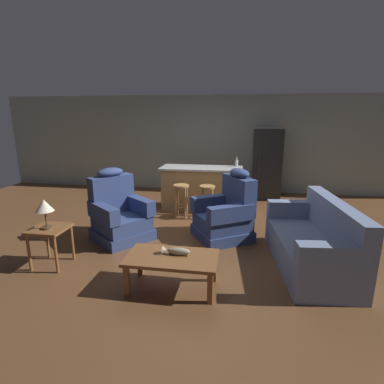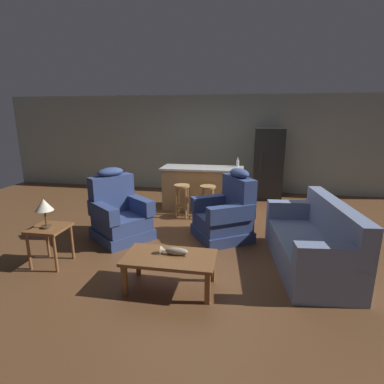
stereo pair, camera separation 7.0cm
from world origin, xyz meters
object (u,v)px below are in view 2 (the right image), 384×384
refrigerator (268,164)px  table_lamp (44,206)px  couch (313,244)px  bar_stool_left (182,195)px  recliner_near_lamp (119,214)px  end_table (50,234)px  kitchen_island (202,188)px  bottle_tall_green (238,163)px  fish_figurine (174,251)px  bar_stool_right (208,196)px  recliner_near_island (226,214)px  coffee_table (170,260)px

refrigerator → table_lamp: bearing=-127.3°
couch → bar_stool_left: bearing=-44.5°
recliner_near_lamp → end_table: bearing=-78.7°
table_lamp → kitchen_island: 3.51m
bottle_tall_green → refrigerator: bearing=52.0°
fish_figurine → kitchen_island: (-0.12, 3.24, 0.02)m
end_table → bottle_tall_green: 4.13m
end_table → bar_stool_left: 2.74m
fish_figurine → couch: bearing=24.7°
couch → bar_stool_right: couch is taller
bar_stool_left → recliner_near_island: bearing=-44.5°
fish_figurine → bar_stool_left: size_ratio=0.50×
bar_stool_right → bottle_tall_green: (0.56, 0.89, 0.56)m
bar_stool_right → bottle_tall_green: bottle_tall_green is taller
kitchen_island → recliner_near_lamp: bearing=-121.5°
recliner_near_island → bar_stool_left: bearing=-76.0°
table_lamp → refrigerator: size_ratio=0.23×
fish_figurine → recliner_near_island: 1.72m
recliner_near_island → refrigerator: refrigerator is taller
fish_figurine → recliner_near_lamp: 1.85m
refrigerator → bottle_tall_green: bearing=-128.0°
recliner_near_lamp → bottle_tall_green: bearing=86.8°
recliner_near_lamp → table_lamp: (-0.56, -1.12, 0.45)m
recliner_near_island → bar_stool_right: size_ratio=1.76×
recliner_near_lamp → bottle_tall_green: recliner_near_lamp is taller
couch → kitchen_island: kitchen_island is taller
table_lamp → bar_stool_left: 2.80m
bar_stool_right → refrigerator: refrigerator is taller
table_lamp → bar_stool_left: bearing=59.9°
fish_figurine → table_lamp: 1.90m
recliner_near_island → end_table: (-2.37, -1.39, 0.04)m
coffee_table → table_lamp: size_ratio=2.68×
couch → recliner_near_lamp: 3.11m
recliner_near_island → refrigerator: 2.96m
recliner_near_lamp → kitchen_island: bearing=97.0°
recliner_near_island → table_lamp: size_ratio=2.93×
fish_figurine → end_table: size_ratio=0.61×
recliner_near_lamp → bar_stool_left: 1.52m
couch → bar_stool_right: 2.47m
coffee_table → recliner_near_island: recliner_near_island is taller
couch → recliner_near_island: recliner_near_island is taller
fish_figurine → end_table: end_table is taller
coffee_table → recliner_near_island: (0.57, 1.69, 0.06)m
coffee_table → end_table: 1.83m
recliner_near_island → refrigerator: bearing=-138.3°
recliner_near_lamp → recliner_near_island: same height
refrigerator → fish_figurine: bearing=-107.2°
coffee_table → couch: couch is taller
bottle_tall_green → bar_stool_right: bearing=-122.0°
coffee_table → bottle_tall_green: (0.68, 3.55, 0.66)m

